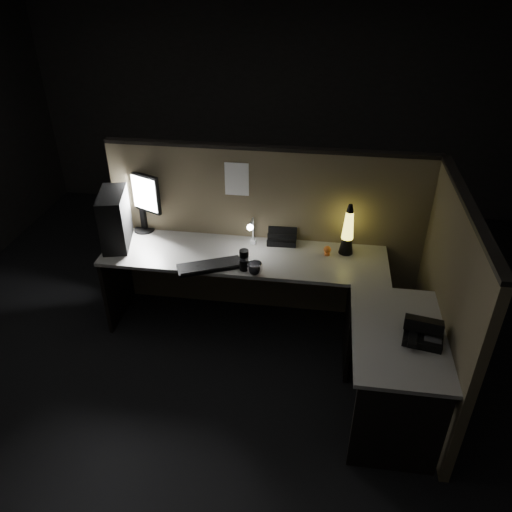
# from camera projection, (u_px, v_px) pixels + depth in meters

# --- Properties ---
(floor) EXTENTS (6.00, 6.00, 0.00)m
(floor) POSITION_uv_depth(u_px,v_px,m) (252.00, 375.00, 3.90)
(floor) COLOR black
(floor) RESTS_ON ground
(room_shell) EXTENTS (6.00, 6.00, 6.00)m
(room_shell) POSITION_uv_depth(u_px,v_px,m) (250.00, 184.00, 3.04)
(room_shell) COLOR silver
(room_shell) RESTS_ON ground
(partition_back) EXTENTS (2.66, 0.06, 1.50)m
(partition_back) POSITION_uv_depth(u_px,v_px,m) (267.00, 234.00, 4.28)
(partition_back) COLOR brown
(partition_back) RESTS_ON ground
(partition_right) EXTENTS (0.06, 1.66, 1.50)m
(partition_right) POSITION_uv_depth(u_px,v_px,m) (445.00, 306.00, 3.42)
(partition_right) COLOR brown
(partition_right) RESTS_ON ground
(desk) EXTENTS (2.60, 1.60, 0.73)m
(desk) POSITION_uv_depth(u_px,v_px,m) (280.00, 299.00, 3.78)
(desk) COLOR #A7A59E
(desk) RESTS_ON ground
(pc_tower) EXTENTS (0.29, 0.47, 0.46)m
(pc_tower) POSITION_uv_depth(u_px,v_px,m) (115.00, 219.00, 4.06)
(pc_tower) COLOR black
(pc_tower) RESTS_ON desk
(monitor) EXTENTS (0.39, 0.20, 0.53)m
(monitor) POSITION_uv_depth(u_px,v_px,m) (141.00, 196.00, 4.22)
(monitor) COLOR black
(monitor) RESTS_ON desk
(keyboard) EXTENTS (0.52, 0.35, 0.02)m
(keyboard) POSITION_uv_depth(u_px,v_px,m) (210.00, 266.00, 3.86)
(keyboard) COLOR black
(keyboard) RESTS_ON desk
(mouse) EXTENTS (0.09, 0.08, 0.03)m
(mouse) POSITION_uv_depth(u_px,v_px,m) (198.00, 267.00, 3.84)
(mouse) COLOR black
(mouse) RESTS_ON desk
(clip_lamp) EXTENTS (0.05, 0.20, 0.26)m
(clip_lamp) POSITION_uv_depth(u_px,v_px,m) (252.00, 232.00, 4.04)
(clip_lamp) COLOR silver
(clip_lamp) RESTS_ON desk
(organizer) EXTENTS (0.25, 0.22, 0.18)m
(organizer) POSITION_uv_depth(u_px,v_px,m) (282.00, 236.00, 4.20)
(organizer) COLOR black
(organizer) RESTS_ON desk
(lava_lamp) EXTENTS (0.12, 0.12, 0.43)m
(lava_lamp) POSITION_uv_depth(u_px,v_px,m) (348.00, 233.00, 3.96)
(lava_lamp) COLOR black
(lava_lamp) RESTS_ON desk
(travel_mug) EXTENTS (0.08, 0.08, 0.17)m
(travel_mug) POSITION_uv_depth(u_px,v_px,m) (244.00, 260.00, 3.80)
(travel_mug) COLOR black
(travel_mug) RESTS_ON desk
(steel_mug) EXTENTS (0.15, 0.15, 0.09)m
(steel_mug) POSITION_uv_depth(u_px,v_px,m) (255.00, 268.00, 3.77)
(steel_mug) COLOR #B2B2B9
(steel_mug) RESTS_ON desk
(figurine) EXTENTS (0.06, 0.06, 0.06)m
(figurine) POSITION_uv_depth(u_px,v_px,m) (327.00, 250.00, 4.00)
(figurine) COLOR orange
(figurine) RESTS_ON desk
(pinned_paper) EXTENTS (0.20, 0.00, 0.28)m
(pinned_paper) POSITION_uv_depth(u_px,v_px,m) (237.00, 179.00, 4.01)
(pinned_paper) COLOR white
(pinned_paper) RESTS_ON partition_back
(desk_phone) EXTENTS (0.28, 0.28, 0.14)m
(desk_phone) POSITION_uv_depth(u_px,v_px,m) (423.00, 332.00, 3.15)
(desk_phone) COLOR black
(desk_phone) RESTS_ON desk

